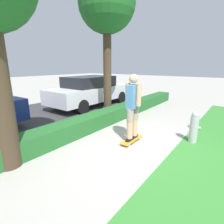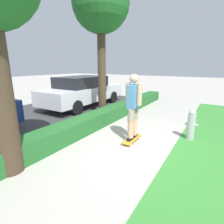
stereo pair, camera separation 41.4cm
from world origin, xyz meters
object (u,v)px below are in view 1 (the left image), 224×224
skater_person (133,106)px  parked_car_middle (91,90)px  tree_mid (107,6)px  fire_hydrant (194,127)px  skateboard (132,140)px

skater_person → parked_car_middle: bearing=56.8°
skater_person → tree_mid: (1.61, 2.11, 3.01)m
fire_hydrant → skateboard: bearing=126.7°
fire_hydrant → skater_person: bearing=126.7°
parked_car_middle → tree_mid: bearing=-118.4°
skateboard → parked_car_middle: parked_car_middle is taller
tree_mid → fire_hydrant: size_ratio=6.02×
fire_hydrant → tree_mid: bearing=79.4°
skateboard → tree_mid: (1.61, 2.11, 3.94)m
skater_person → fire_hydrant: skater_person is taller
skater_person → parked_car_middle: (2.57, 3.93, -0.22)m
skater_person → fire_hydrant: (0.97, -1.30, -0.57)m
skateboard → fire_hydrant: 1.66m
skateboard → tree_mid: bearing=52.7°
skater_person → tree_mid: size_ratio=0.33×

